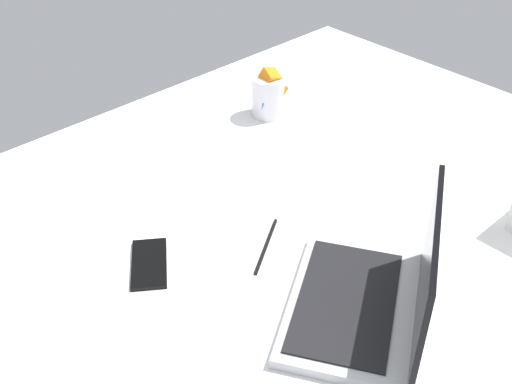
{
  "coord_description": "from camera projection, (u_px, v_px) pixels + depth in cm",
  "views": [
    {
      "loc": [
        75.33,
        69.43,
        102.87
      ],
      "look_at": [
        1.64,
        -9.14,
        24.0
      ],
      "focal_mm": 44.61,
      "sensor_mm": 36.0,
      "label": 1
    }
  ],
  "objects": [
    {
      "name": "bed_mattress",
      "position": [
        290.0,
        263.0,
        1.38
      ],
      "size": [
        180.0,
        140.0,
        18.0
      ],
      "primitive_type": "cube",
      "color": "white",
      "rests_on": "ground"
    },
    {
      "name": "laptop",
      "position": [
        373.0,
        297.0,
        1.11
      ],
      "size": [
        40.14,
        36.76,
        23.0
      ],
      "rotation": [
        0.0,
        0.0,
        0.54
      ],
      "color": "#B7BABC",
      "rests_on": "bed_mattress"
    },
    {
      "name": "snack_cup",
      "position": [
        269.0,
        95.0,
        1.69
      ],
      "size": [
        10.33,
        9.1,
        14.0
      ],
      "color": "silver",
      "rests_on": "bed_mattress"
    },
    {
      "name": "cell_phone",
      "position": [
        149.0,
        264.0,
        1.24
      ],
      "size": [
        13.74,
        15.32,
        0.8
      ],
      "primitive_type": "cube",
      "rotation": [
        0.0,
        0.0,
        2.51
      ],
      "color": "black",
      "rests_on": "bed_mattress"
    },
    {
      "name": "charger_cable",
      "position": [
        267.0,
        246.0,
        1.28
      ],
      "size": [
        14.72,
        9.55,
        0.6
      ],
      "primitive_type": "cube",
      "rotation": [
        0.0,
        0.0,
        0.56
      ],
      "color": "black",
      "rests_on": "bed_mattress"
    }
  ]
}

